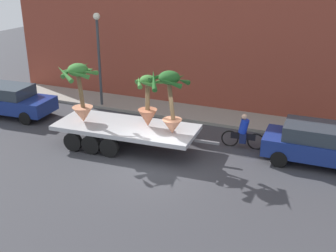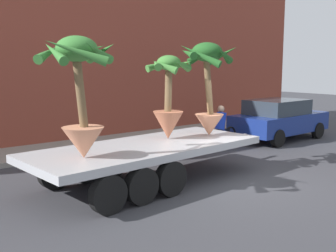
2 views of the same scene
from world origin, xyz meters
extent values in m
plane|color=#38383D|center=(0.00, 0.00, 0.00)|extent=(60.00, 60.00, 0.00)
cube|color=gray|center=(0.00, 6.10, 0.07)|extent=(24.00, 2.20, 0.15)
cube|color=brown|center=(0.00, 7.80, 4.82)|extent=(24.00, 1.20, 9.64)
cube|color=#B7BABF|center=(-1.84, 1.25, 0.89)|extent=(6.12, 2.72, 0.18)
cylinder|color=black|center=(-3.82, 2.25, 0.40)|extent=(0.81, 0.27, 0.80)
cylinder|color=black|center=(-3.69, 0.04, 0.40)|extent=(0.81, 0.27, 0.80)
cylinder|color=black|center=(-2.98, 2.30, 0.40)|extent=(0.81, 0.27, 0.80)
cylinder|color=black|center=(-2.86, 0.08, 0.40)|extent=(0.81, 0.27, 0.80)
cylinder|color=black|center=(-2.15, 2.35, 0.40)|extent=(0.81, 0.27, 0.80)
cylinder|color=black|center=(-2.02, 0.13, 0.40)|extent=(0.81, 0.27, 0.80)
cube|color=slate|center=(1.65, 1.45, 0.74)|extent=(1.00, 0.16, 0.10)
cone|color=#B26647|center=(-0.96, 1.52, 1.35)|extent=(0.80, 0.80, 0.73)
cylinder|color=brown|center=(-0.95, 1.52, 2.34)|extent=(0.22, 0.18, 1.26)
ellipsoid|color=#428438|center=(-0.93, 1.52, 2.97)|extent=(0.62, 0.62, 0.39)
cone|color=#428438|center=(-0.52, 1.47, 2.94)|extent=(0.31, 0.87, 0.33)
cone|color=#428438|center=(-0.88, 1.94, 2.92)|extent=(0.87, 0.30, 0.40)
cone|color=#428438|center=(-1.22, 1.68, 2.93)|extent=(0.50, 0.70, 0.34)
cone|color=#428438|center=(-1.22, 1.35, 2.89)|extent=(0.54, 0.70, 0.44)
cone|color=#428438|center=(-0.82, 1.17, 2.92)|extent=(0.79, 0.43, 0.38)
cone|color=tan|center=(0.26, 1.22, 1.27)|extent=(0.79, 0.79, 0.59)
cylinder|color=brown|center=(0.20, 1.22, 2.41)|extent=(0.38, 0.17, 1.69)
ellipsoid|color=#235B23|center=(0.13, 1.22, 3.25)|extent=(0.82, 0.82, 0.51)
cone|color=#235B23|center=(0.70, 1.21, 3.18)|extent=(0.22, 1.13, 0.58)
cone|color=#235B23|center=(0.32, 1.60, 3.17)|extent=(0.86, 0.56, 0.54)
cone|color=#235B23|center=(-0.35, 1.45, 3.22)|extent=(0.64, 1.06, 0.37)
cone|color=#235B23|center=(-0.38, 0.95, 3.17)|extent=(0.71, 1.11, 0.68)
cone|color=#235B23|center=(0.32, 0.78, 3.19)|extent=(0.97, 0.57, 0.50)
cone|color=tan|center=(-3.73, 0.93, 1.31)|extent=(0.88, 0.88, 0.66)
cylinder|color=brown|center=(-3.77, 0.93, 2.44)|extent=(0.31, 0.18, 1.61)
ellipsoid|color=#387A33|center=(-3.81, 0.93, 3.24)|extent=(0.84, 0.84, 0.53)
cone|color=#387A33|center=(-3.26, 0.92, 3.18)|extent=(0.22, 1.12, 0.48)
cone|color=#387A33|center=(-3.48, 1.32, 3.18)|extent=(0.91, 0.82, 0.49)
cone|color=#387A33|center=(-4.19, 1.36, 3.18)|extent=(0.99, 0.91, 0.52)
cone|color=#387A33|center=(-4.28, 0.94, 3.16)|extent=(0.22, 0.95, 0.54)
cone|color=#387A33|center=(-4.09, 0.40, 3.17)|extent=(1.15, 0.73, 0.58)
cone|color=#387A33|center=(-3.55, 0.52, 3.17)|extent=(0.95, 0.69, 0.49)
torus|color=black|center=(3.26, 3.16, 0.34)|extent=(0.74, 0.13, 0.74)
torus|color=black|center=(2.17, 3.05, 0.34)|extent=(0.74, 0.13, 0.74)
cube|color=black|center=(2.72, 3.11, 0.52)|extent=(1.04, 0.16, 0.28)
cylinder|color=#1938C6|center=(2.72, 3.11, 0.97)|extent=(0.47, 0.38, 0.65)
sphere|color=tan|center=(2.72, 3.11, 1.39)|extent=(0.24, 0.24, 0.24)
cube|color=navy|center=(2.72, 3.11, 0.44)|extent=(0.30, 0.27, 0.44)
cube|color=navy|center=(5.75, 2.81, 0.67)|extent=(4.19, 1.92, 0.70)
cube|color=#2D3842|center=(5.54, 2.81, 1.30)|extent=(2.32, 1.70, 0.56)
cylinder|color=black|center=(4.38, 3.66, 0.32)|extent=(0.64, 0.21, 0.64)
cylinder|color=black|center=(4.41, 1.91, 0.32)|extent=(0.64, 0.21, 0.64)
cube|color=navy|center=(-9.00, 2.39, 0.67)|extent=(4.34, 2.07, 0.70)
cube|color=#2D3842|center=(-9.21, 2.37, 1.30)|extent=(2.43, 1.77, 0.56)
cylinder|color=black|center=(-7.69, 3.32, 0.32)|extent=(0.65, 0.24, 0.64)
cylinder|color=black|center=(-7.57, 1.63, 0.32)|extent=(0.65, 0.24, 0.64)
cylinder|color=black|center=(-10.43, 3.14, 0.32)|extent=(0.65, 0.24, 0.64)
cylinder|color=#383D42|center=(-5.55, 5.30, 2.40)|extent=(0.14, 0.14, 4.50)
sphere|color=#EAEACC|center=(-5.55, 5.30, 4.80)|extent=(0.36, 0.36, 0.36)
camera|label=1|loc=(6.12, -12.92, 7.38)|focal=44.45mm
camera|label=2|loc=(-7.64, -6.66, 2.93)|focal=43.54mm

